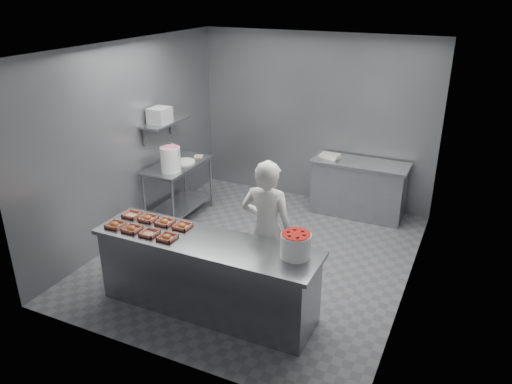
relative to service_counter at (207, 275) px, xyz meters
The scene contains 24 objects.
floor 1.42m from the service_counter, 90.00° to the left, with size 4.50×4.50×0.00m, color #4C4C51.
ceiling 2.71m from the service_counter, 90.00° to the left, with size 4.50×4.50×0.00m, color white.
wall_back 3.72m from the service_counter, 90.00° to the left, with size 4.00×0.04×2.80m, color slate.
wall_left 2.59m from the service_counter, 145.98° to the left, with size 0.04×4.50×2.80m, color slate.
wall_right 2.59m from the service_counter, 34.02° to the left, with size 0.04×4.50×2.80m, color slate.
service_counter is the anchor object (origin of this frame).
prep_table 2.56m from the service_counter, 130.24° to the left, with size 0.60×1.20×0.90m.
back_counter 3.37m from the service_counter, 74.52° to the left, with size 1.50×0.60×0.90m.
wall_shelf 2.88m from the service_counter, 133.03° to the left, with size 0.35×0.90×0.03m, color slate.
tray_0 1.22m from the service_counter, behind, with size 0.19×0.18×0.06m.
tray_1 1.01m from the service_counter, behind, with size 0.19×0.18×0.06m.
tray_2 0.80m from the service_counter, 166.58° to the right, with size 0.19×0.18×0.04m.
tray_3 0.63m from the service_counter, 159.15° to the right, with size 0.19×0.18×0.06m.
tray_4 1.22m from the service_counter, behind, with size 0.19×0.18×0.04m.
tray_5 1.01m from the service_counter, behind, with size 0.19×0.18×0.06m.
tray_6 0.81m from the service_counter, 166.63° to the left, with size 0.19×0.18×0.06m.
tray_7 0.63m from the service_counter, 159.14° to the left, with size 0.19×0.18×0.06m.
worker 0.86m from the service_counter, 51.95° to the left, with size 0.62×0.41×1.71m, color silver.
strawberry_tub 1.18m from the service_counter, ahead, with size 0.32×0.32×0.26m.
glaze_bucket 2.36m from the service_counter, 133.37° to the left, with size 0.31×0.29×0.45m.
bucket_lid 2.64m from the service_counter, 127.77° to the left, with size 0.34×0.34×0.03m, color white.
rag 2.88m from the service_counter, 122.74° to the left, with size 0.13×0.11×0.02m, color #CCB28C.
appliance 2.85m from the service_counter, 134.99° to the left, with size 0.27×0.31×0.23m, color gray.
paper_stack 3.31m from the service_counter, 82.99° to the left, with size 0.30×0.22×0.06m, color silver.
Camera 1 is at (2.55, -5.47, 3.52)m, focal length 35.00 mm.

